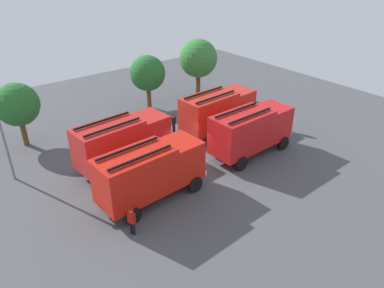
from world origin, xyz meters
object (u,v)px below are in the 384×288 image
(firefighter_1, at_px, (174,123))
(firefighter_3, at_px, (236,128))
(tree_1, at_px, (148,73))
(traffic_cone_0, at_px, (91,157))
(fire_truck_3, at_px, (218,110))
(fire_truck_2, at_px, (123,140))
(firefighter_0, at_px, (132,220))
(firefighter_2, at_px, (289,122))
(fire_truck_1, at_px, (251,129))
(fire_truck_0, at_px, (150,171))
(tree_0, at_px, (17,105))
(lamppost, at_px, (1,127))
(firefighter_4, at_px, (274,120))
(tree_2, at_px, (198,59))

(firefighter_1, xyz_separation_m, firefighter_3, (3.46, -4.27, 0.06))
(firefighter_3, bearing_deg, firefighter_1, -91.67)
(tree_1, distance_m, traffic_cone_0, 11.52)
(fire_truck_3, bearing_deg, fire_truck_2, 175.94)
(firefighter_0, distance_m, firefighter_2, 17.71)
(fire_truck_1, relative_size, firefighter_0, 4.07)
(fire_truck_0, distance_m, traffic_cone_0, 7.27)
(fire_truck_2, bearing_deg, fire_truck_3, -4.78)
(firefighter_0, distance_m, firefighter_1, 13.08)
(tree_0, distance_m, lamppost, 5.20)
(firefighter_4, distance_m, traffic_cone_0, 15.98)
(firefighter_4, bearing_deg, firefighter_3, 70.05)
(tree_2, relative_size, traffic_cone_0, 8.97)
(fire_truck_3, height_order, lamppost, lamppost)
(firefighter_3, distance_m, firefighter_4, 3.97)
(firefighter_4, height_order, tree_1, tree_1)
(tree_0, height_order, tree_2, tree_2)
(fire_truck_1, distance_m, lamppost, 17.56)
(firefighter_3, distance_m, tree_0, 17.69)
(fire_truck_3, height_order, firefighter_3, fire_truck_3)
(firefighter_3, bearing_deg, firefighter_4, 128.06)
(fire_truck_0, bearing_deg, firefighter_4, 4.57)
(fire_truck_1, distance_m, fire_truck_3, 4.43)
(firefighter_3, bearing_deg, lamppost, -58.11)
(tree_1, xyz_separation_m, lamppost, (-14.46, -5.21, 0.40))
(fire_truck_3, height_order, firefighter_0, fire_truck_3)
(fire_truck_2, relative_size, fire_truck_3, 1.00)
(firefighter_2, bearing_deg, firefighter_3, -155.51)
(tree_1, bearing_deg, fire_truck_1, -84.69)
(fire_truck_0, xyz_separation_m, fire_truck_3, (9.75, 4.64, 0.00))
(fire_truck_2, relative_size, tree_1, 1.36)
(lamppost, bearing_deg, firefighter_3, -17.50)
(fire_truck_0, bearing_deg, firefighter_2, 0.16)
(lamppost, bearing_deg, fire_truck_3, -11.55)
(firefighter_3, height_order, tree_1, tree_1)
(firefighter_2, xyz_separation_m, firefighter_3, (-4.63, 1.83, 0.04))
(fire_truck_1, distance_m, fire_truck_2, 9.74)
(firefighter_2, relative_size, tree_1, 0.32)
(firefighter_0, xyz_separation_m, tree_2, (16.74, 14.90, 3.18))
(firefighter_1, height_order, tree_0, tree_0)
(fire_truck_2, bearing_deg, lamppost, 150.28)
(firefighter_0, height_order, firefighter_2, firefighter_0)
(firefighter_0, bearing_deg, fire_truck_3, 9.82)
(lamppost, bearing_deg, tree_1, 19.82)
(firefighter_3, relative_size, tree_1, 0.33)
(fire_truck_0, distance_m, firefighter_1, 9.77)
(tree_1, relative_size, lamppost, 0.78)
(fire_truck_3, height_order, firefighter_1, fire_truck_3)
(firefighter_0, xyz_separation_m, firefighter_2, (17.45, 3.02, -0.03))
(fire_truck_0, height_order, fire_truck_1, same)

